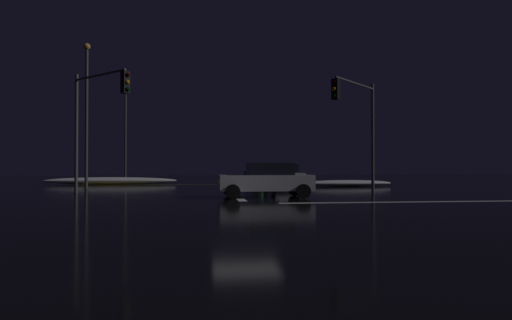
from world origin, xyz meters
name	(u,v)px	position (x,y,z in m)	size (l,w,h in m)	color
ground	(246,205)	(0.00, 0.00, -0.05)	(120.00, 120.00, 0.10)	black
stop_line_north	(231,192)	(0.00, 7.86, 0.00)	(0.35, 13.43, 0.01)	white
centre_line_ns	(221,184)	(0.00, 19.46, 0.00)	(22.00, 0.15, 0.01)	yellow
crosswalk_bar_east	(445,202)	(7.96, 0.00, 0.00)	(13.43, 0.40, 0.01)	white
snow_bank_left_curb	(111,181)	(-8.66, 20.21, 0.29)	(10.32, 1.50, 0.57)	white
snow_bank_right_curb	(347,183)	(8.66, 14.14, 0.23)	(6.57, 1.50, 0.46)	white
sedan_white	(284,176)	(3.53, 10.97, 0.80)	(2.02, 4.33, 1.57)	silver
sedan_green	(266,174)	(3.41, 17.71, 0.80)	(2.02, 4.33, 1.57)	#14512D
sedan_blue	(256,173)	(3.44, 24.11, 0.80)	(2.02, 4.33, 1.57)	navy
sedan_silver_crossing	(266,180)	(1.27, 3.36, 0.80)	(4.33, 2.02, 1.57)	#B7B7BC
traffic_signal_nw	(96,108)	(-6.99, 6.99, 4.39)	(3.32, 3.32, 6.35)	#4C4C51
traffic_signal_ne	(358,113)	(6.88, 6.88, 4.32)	(3.53, 3.53, 6.22)	#4C4C51
streetlamp_left_near	(87,105)	(-8.96, 13.46, 5.40)	(0.44, 0.44, 9.41)	#424247
streetlamp_left_far	(126,125)	(-8.96, 29.46, 5.53)	(0.44, 0.44, 9.67)	#424247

